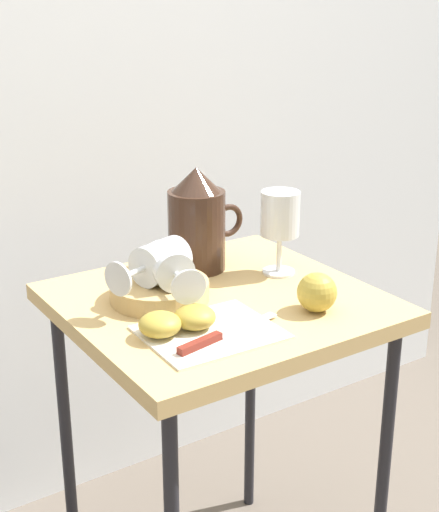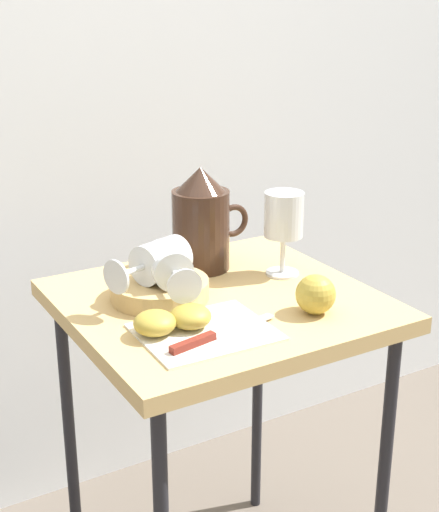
% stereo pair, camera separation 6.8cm
% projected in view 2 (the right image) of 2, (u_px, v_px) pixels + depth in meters
% --- Properties ---
extents(curtain_drape, '(2.40, 0.03, 1.84)m').
position_uv_depth(curtain_drape, '(102.00, 124.00, 1.71)').
color(curtain_drape, white).
rests_on(curtain_drape, ground_plane).
extents(table, '(0.54, 0.51, 0.69)m').
position_uv_depth(table, '(219.00, 332.00, 1.38)').
color(table, tan).
rests_on(table, ground_plane).
extents(linen_napkin, '(0.22, 0.18, 0.00)m').
position_uv_depth(linen_napkin, '(205.00, 332.00, 1.22)').
color(linen_napkin, silver).
rests_on(linen_napkin, table).
extents(basket_tray, '(0.18, 0.18, 0.03)m').
position_uv_depth(basket_tray, '(160.00, 289.00, 1.35)').
color(basket_tray, tan).
rests_on(basket_tray, table).
extents(pitcher, '(0.16, 0.11, 0.21)m').
position_uv_depth(pitcher, '(201.00, 228.00, 1.47)').
color(pitcher, '#382319').
rests_on(pitcher, table).
extents(wine_glass_upright, '(0.08, 0.08, 0.16)m').
position_uv_depth(wine_glass_upright, '(284.00, 219.00, 1.43)').
color(wine_glass_upright, silver).
rests_on(wine_glass_upright, table).
extents(wine_glass_tipped_near, '(0.17, 0.11, 0.07)m').
position_uv_depth(wine_glass_tipped_near, '(159.00, 261.00, 1.33)').
color(wine_glass_tipped_near, silver).
rests_on(wine_glass_tipped_near, basket_tray).
extents(wine_glass_tipped_far, '(0.09, 0.16, 0.07)m').
position_uv_depth(wine_glass_tipped_far, '(169.00, 266.00, 1.31)').
color(wine_glass_tipped_far, silver).
rests_on(wine_glass_tipped_far, basket_tray).
extents(apple_half_left, '(0.07, 0.07, 0.04)m').
position_uv_depth(apple_half_left, '(155.00, 323.00, 1.20)').
color(apple_half_left, '#B29938').
rests_on(apple_half_left, linen_napkin).
extents(apple_half_right, '(0.07, 0.07, 0.04)m').
position_uv_depth(apple_half_right, '(190.00, 316.00, 1.23)').
color(apple_half_right, '#B29938').
rests_on(apple_half_right, linen_napkin).
extents(apple_whole, '(0.07, 0.07, 0.07)m').
position_uv_depth(apple_whole, '(316.00, 294.00, 1.28)').
color(apple_whole, '#B29938').
rests_on(apple_whole, table).
extents(knife, '(0.21, 0.06, 0.01)m').
position_uv_depth(knife, '(209.00, 337.00, 1.19)').
color(knife, silver).
rests_on(knife, linen_napkin).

